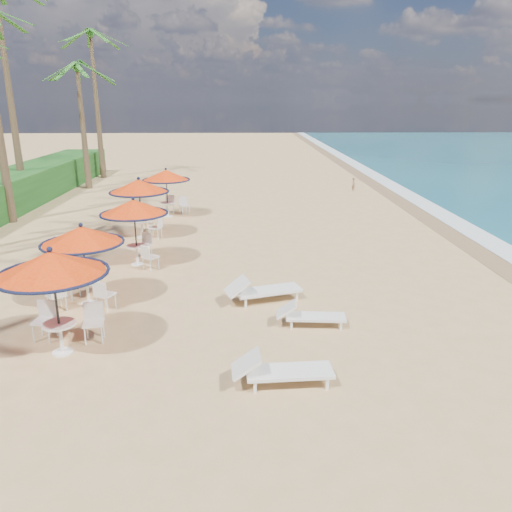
# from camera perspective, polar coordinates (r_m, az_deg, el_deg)

# --- Properties ---
(ground) EXTENTS (160.00, 160.00, 0.00)m
(ground) POSITION_cam_1_polar(r_m,az_deg,el_deg) (11.62, 2.86, -11.44)
(ground) COLOR tan
(ground) RESTS_ON ground
(foam_strip) EXTENTS (1.20, 140.00, 0.04)m
(foam_strip) POSITION_cam_1_polar(r_m,az_deg,el_deg) (23.24, 24.45, 1.88)
(foam_strip) COLOR white
(foam_strip) RESTS_ON ground
(wetsand_band) EXTENTS (1.40, 140.00, 0.02)m
(wetsand_band) POSITION_cam_1_polar(r_m,az_deg,el_deg) (22.86, 22.41, 1.89)
(wetsand_band) COLOR olive
(wetsand_band) RESTS_ON ground
(station_0) EXTENTS (2.46, 2.46, 2.57)m
(station_0) POSITION_cam_1_polar(r_m,az_deg,el_deg) (11.93, -22.13, -1.71)
(station_0) COLOR black
(station_0) RESTS_ON ground
(station_1) EXTENTS (2.29, 2.29, 2.39)m
(station_1) POSITION_cam_1_polar(r_m,az_deg,el_deg) (14.65, -19.36, 1.13)
(station_1) COLOR black
(station_1) RESTS_ON ground
(station_2) EXTENTS (2.35, 2.41, 2.45)m
(station_2) POSITION_cam_1_polar(r_m,az_deg,el_deg) (17.76, -13.63, 4.78)
(station_2) COLOR black
(station_2) RESTS_ON ground
(station_3) EXTENTS (2.48, 2.57, 2.58)m
(station_3) POSITION_cam_1_polar(r_m,az_deg,el_deg) (21.41, -13.07, 7.21)
(station_3) COLOR black
(station_3) RESTS_ON ground
(station_4) EXTENTS (2.34, 2.34, 2.44)m
(station_4) POSITION_cam_1_polar(r_m,az_deg,el_deg) (25.22, -10.09, 8.63)
(station_4) COLOR black
(station_4) RESTS_ON ground
(lounger_near) EXTENTS (2.11, 0.78, 0.74)m
(lounger_near) POSITION_cam_1_polar(r_m,az_deg,el_deg) (10.44, 2.65, -12.85)
(lounger_near) COLOR white
(lounger_near) RESTS_ON ground
(lounger_mid) EXTENTS (1.82, 0.69, 0.64)m
(lounger_mid) POSITION_cam_1_polar(r_m,az_deg,el_deg) (13.03, 6.03, -6.72)
(lounger_mid) COLOR white
(lounger_mid) RESTS_ON ground
(lounger_far) EXTENTS (2.32, 1.33, 0.79)m
(lounger_far) POSITION_cam_1_polar(r_m,az_deg,el_deg) (14.42, 0.56, -3.86)
(lounger_far) COLOR white
(lounger_far) RESTS_ON ground
(palm_6) EXTENTS (5.00, 5.00, 7.78)m
(palm_6) POSITION_cam_1_polar(r_m,az_deg,el_deg) (34.70, -19.70, 18.89)
(palm_6) COLOR brown
(palm_6) RESTS_ON ground
(palm_7) EXTENTS (5.00, 5.00, 10.27)m
(palm_7) POSITION_cam_1_polar(r_m,az_deg,el_deg) (39.55, -18.33, 22.14)
(palm_7) COLOR brown
(palm_7) RESTS_ON ground
(person) EXTENTS (0.24, 0.35, 0.92)m
(person) POSITION_cam_1_polar(r_m,az_deg,el_deg) (32.80, 11.09, 8.09)
(person) COLOR #92654A
(person) RESTS_ON ground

